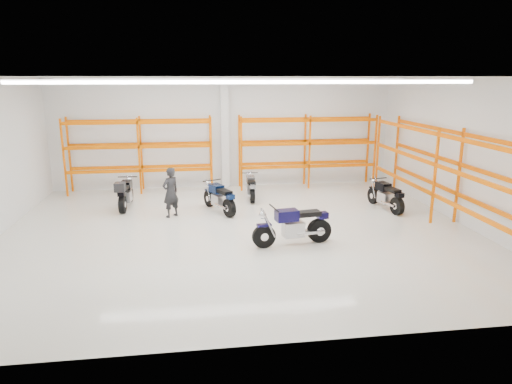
{
  "coord_description": "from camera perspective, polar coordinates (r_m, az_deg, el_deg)",
  "views": [
    {
      "loc": [
        -1.29,
        -12.9,
        4.48
      ],
      "look_at": [
        0.56,
        0.5,
        1.08
      ],
      "focal_mm": 32.0,
      "sensor_mm": 36.0,
      "label": 1
    }
  ],
  "objects": [
    {
      "name": "pallet_racking_back_right",
      "position": [
        19.16,
        6.42,
        5.94
      ],
      "size": [
        5.67,
        0.87,
        3.0
      ],
      "color": "#FE4E00",
      "rests_on": "ground"
    },
    {
      "name": "standing_man",
      "position": [
        15.19,
        -10.62,
        -0.04
      ],
      "size": [
        0.72,
        0.69,
        1.66
      ],
      "primitive_type": "imported",
      "rotation": [
        0.0,
        0.0,
        3.82
      ],
      "color": "black",
      "rests_on": "ground"
    },
    {
      "name": "motorcycle_back_b",
      "position": [
        15.56,
        -4.53,
        -0.83
      ],
      "size": [
        1.04,
        1.96,
        1.03
      ],
      "color": "black",
      "rests_on": "ground"
    },
    {
      "name": "structural_column",
      "position": [
        18.9,
        -3.92,
        7.3
      ],
      "size": [
        0.32,
        0.32,
        4.5
      ],
      "primitive_type": "cube",
      "color": "white",
      "rests_on": "ground"
    },
    {
      "name": "pallet_racking_side",
      "position": [
        15.29,
        22.85,
        2.95
      ],
      "size": [
        0.87,
        9.07,
        3.0
      ],
      "color": "#FE4E00",
      "rests_on": "ground"
    },
    {
      "name": "motorcycle_back_a",
      "position": [
        16.57,
        -16.06,
        -0.25
      ],
      "size": [
        0.69,
        2.16,
        1.11
      ],
      "color": "black",
      "rests_on": "ground"
    },
    {
      "name": "pallet_racking_back_left",
      "position": [
        18.7,
        -14.32,
        5.39
      ],
      "size": [
        5.67,
        0.87,
        3.0
      ],
      "color": "#FE4E00",
      "rests_on": "ground"
    },
    {
      "name": "motorcycle_back_c",
      "position": [
        17.23,
        -0.63,
        0.52
      ],
      "size": [
        0.62,
        1.88,
        0.92
      ],
      "color": "black",
      "rests_on": "ground"
    },
    {
      "name": "room_shell",
      "position": [
        13.05,
        -2.18,
        8.82
      ],
      "size": [
        14.02,
        12.02,
        4.51
      ],
      "color": "white",
      "rests_on": "ground"
    },
    {
      "name": "motorcycle_main",
      "position": [
        12.57,
        5.01,
        -4.3
      ],
      "size": [
        2.27,
        0.75,
        1.12
      ],
      "color": "black",
      "rests_on": "ground"
    },
    {
      "name": "ground",
      "position": [
        13.72,
        -2.04,
        -4.96
      ],
      "size": [
        14.0,
        14.0,
        0.0
      ],
      "primitive_type": "plane",
      "color": "beige",
      "rests_on": "ground"
    },
    {
      "name": "motorcycle_back_d",
      "position": [
        16.45,
        16.0,
        -0.54
      ],
      "size": [
        0.7,
        2.06,
        1.02
      ],
      "color": "black",
      "rests_on": "ground"
    }
  ]
}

